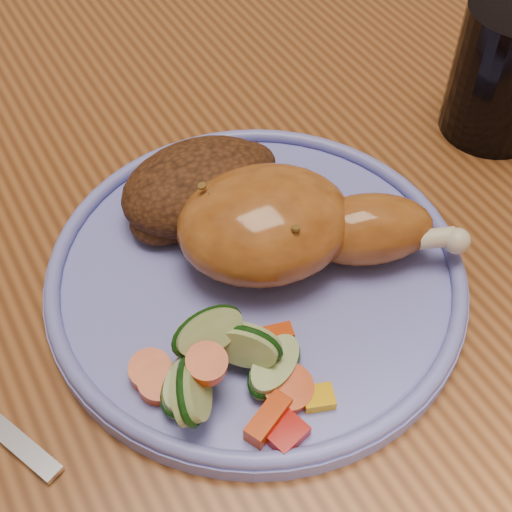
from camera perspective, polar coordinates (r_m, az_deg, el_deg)
name	(u,v)px	position (r m, az deg, el deg)	size (l,w,h in m)	color
ground	(262,478)	(1.21, 0.46, -17.35)	(4.00, 4.00, 0.00)	#59321E
dining_table	(266,184)	(0.64, 0.82, 5.80)	(0.90, 1.40, 0.75)	brown
chair_far	(65,18)	(1.22, -15.03, 17.90)	(0.42, 0.42, 0.91)	#4C2D16
plate	(256,277)	(0.46, 0.00, -1.67)	(0.27, 0.27, 0.01)	#6E73D2
plate_rim	(256,266)	(0.45, 0.00, -0.81)	(0.27, 0.27, 0.01)	#6E73D2
chicken_leg	(290,225)	(0.44, 2.73, 2.48)	(0.17, 0.13, 0.06)	#A65C23
rice_pilaf	(202,186)	(0.48, -4.36, 5.62)	(0.12, 0.08, 0.05)	#492612
vegetable_pile	(223,369)	(0.40, -2.65, -8.99)	(0.10, 0.09, 0.05)	#A50A05
drinking_glass	(506,72)	(0.57, 19.35, 13.73)	(0.08, 0.08, 0.10)	black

